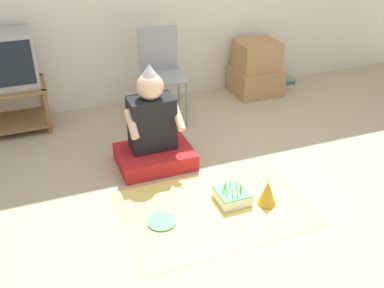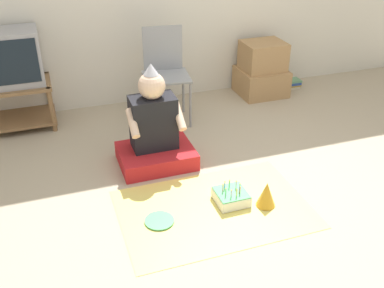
# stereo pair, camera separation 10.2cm
# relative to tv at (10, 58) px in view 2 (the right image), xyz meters

# --- Properties ---
(ground_plane) EXTENTS (16.00, 16.00, 0.00)m
(ground_plane) POSITION_rel_tv_xyz_m (1.63, -1.80, -0.69)
(ground_plane) COLOR tan
(tv_stand) EXTENTS (0.62, 0.47, 0.44)m
(tv_stand) POSITION_rel_tv_xyz_m (0.00, -0.01, -0.43)
(tv_stand) COLOR olive
(tv_stand) RESTS_ON ground_plane
(tv) EXTENTS (0.54, 0.40, 0.50)m
(tv) POSITION_rel_tv_xyz_m (0.00, 0.00, 0.00)
(tv) COLOR #99999E
(tv) RESTS_ON tv_stand
(folding_chair) EXTENTS (0.48, 0.44, 0.90)m
(folding_chair) POSITION_rel_tv_xyz_m (1.37, -0.28, -0.16)
(folding_chair) COLOR gray
(folding_chair) RESTS_ON ground_plane
(cardboard_box_stack) EXTENTS (0.51, 0.47, 0.59)m
(cardboard_box_stack) POSITION_rel_tv_xyz_m (2.55, -0.04, -0.42)
(cardboard_box_stack) COLOR #A87F51
(cardboard_box_stack) RESTS_ON ground_plane
(book_pile) EXTENTS (0.17, 0.15, 0.10)m
(book_pile) POSITION_rel_tv_xyz_m (2.98, -0.01, -0.64)
(book_pile) COLOR beige
(book_pile) RESTS_ON ground_plane
(person_seated) EXTENTS (0.61, 0.47, 0.86)m
(person_seated) POSITION_rel_tv_xyz_m (1.04, -1.08, -0.41)
(person_seated) COLOR red
(person_seated) RESTS_ON ground_plane
(party_cloth) EXTENTS (1.36, 0.92, 0.01)m
(party_cloth) POSITION_rel_tv_xyz_m (1.27, -1.85, -0.69)
(party_cloth) COLOR #EAD666
(party_cloth) RESTS_ON ground_plane
(birthday_cake) EXTENTS (0.23, 0.23, 0.15)m
(birthday_cake) POSITION_rel_tv_xyz_m (1.42, -1.81, -0.64)
(birthday_cake) COLOR white
(birthday_cake) RESTS_ON party_cloth
(party_hat_blue) EXTENTS (0.14, 0.14, 0.19)m
(party_hat_blue) POSITION_rel_tv_xyz_m (1.64, -1.93, -0.59)
(party_hat_blue) COLOR gold
(party_hat_blue) RESTS_ON party_cloth
(paper_plate) EXTENTS (0.21, 0.21, 0.01)m
(paper_plate) POSITION_rel_tv_xyz_m (0.86, -1.86, -0.68)
(paper_plate) COLOR #4CB266
(paper_plate) RESTS_ON party_cloth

